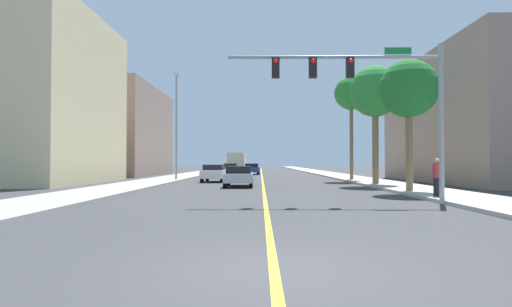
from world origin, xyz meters
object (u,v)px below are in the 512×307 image
object	(u,v)px
pedestrian	(437,177)
car_blue	(251,169)
car_silver	(239,176)
street_lamp	(176,121)
traffic_signal_mast	(370,85)
palm_mid	(375,92)
delivery_truck	(237,162)
palm_near	(409,90)
palm_far	(351,94)
car_white	(214,173)
car_yellow	(231,169)

from	to	relation	value
pedestrian	car_blue	bearing A→B (deg)	45.04
car_silver	street_lamp	bearing A→B (deg)	126.76
traffic_signal_mast	palm_mid	xyz separation A→B (m)	(3.49, 11.64, 1.65)
car_silver	delivery_truck	distance (m)	34.20
palm_near	palm_far	xyz separation A→B (m)	(-0.02, 13.59, 2.00)
street_lamp	delivery_truck	bearing A→B (deg)	82.08
palm_near	car_silver	world-z (taller)	palm_near
palm_near	car_white	distance (m)	17.25
traffic_signal_mast	car_white	bearing A→B (deg)	116.39
traffic_signal_mast	palm_mid	world-z (taller)	palm_mid
palm_far	pedestrian	bearing A→B (deg)	-90.59
street_lamp	palm_far	size ratio (longest dim) A/B	1.02
palm_mid	car_silver	world-z (taller)	palm_mid
traffic_signal_mast	car_white	size ratio (longest dim) A/B	2.24
street_lamp	palm_mid	xyz separation A→B (m)	(15.14, -6.22, 1.36)
palm_far	delivery_truck	size ratio (longest dim) A/B	1.02
palm_near	car_yellow	size ratio (longest dim) A/B	1.65
traffic_signal_mast	palm_far	size ratio (longest dim) A/B	1.00
palm_far	car_silver	world-z (taller)	palm_far
palm_mid	delivery_truck	world-z (taller)	palm_mid
palm_near	traffic_signal_mast	bearing A→B (deg)	-124.72
delivery_truck	palm_far	bearing A→B (deg)	-66.02
traffic_signal_mast	car_silver	distance (m)	12.64
traffic_signal_mast	street_lamp	bearing A→B (deg)	123.13
car_yellow	delivery_truck	world-z (taller)	delivery_truck
car_blue	pedestrian	world-z (taller)	pedestrian
delivery_truck	pedestrian	bearing A→B (deg)	-75.11
car_silver	pedestrian	bearing A→B (deg)	-46.83
car_blue	car_silver	distance (m)	26.12
traffic_signal_mast	car_yellow	bearing A→B (deg)	103.36
palm_near	pedestrian	bearing A→B (deg)	-93.00
car_white	palm_near	bearing A→B (deg)	-44.04
palm_mid	car_white	distance (m)	14.02
palm_far	delivery_truck	distance (m)	29.02
traffic_signal_mast	car_silver	bearing A→B (deg)	119.70
palm_mid	car_silver	distance (m)	11.10
car_silver	palm_near	bearing A→B (deg)	-31.55
pedestrian	street_lamp	bearing A→B (deg)	72.34
car_white	car_silver	xyz separation A→B (m)	(2.35, -6.29, -0.04)
palm_near	car_yellow	world-z (taller)	palm_near
palm_near	delivery_truck	distance (m)	41.43
palm_far	car_blue	bearing A→B (deg)	116.43
palm_near	pedestrian	distance (m)	5.95
car_white	car_blue	size ratio (longest dim) A/B	0.89
car_blue	car_yellow	bearing A→B (deg)	-145.76
palm_near	car_white	world-z (taller)	palm_near
traffic_signal_mast	pedestrian	distance (m)	5.06
car_white	car_silver	world-z (taller)	car_white
palm_mid	palm_far	size ratio (longest dim) A/B	0.92
street_lamp	traffic_signal_mast	bearing A→B (deg)	-56.87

